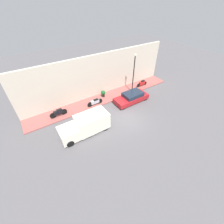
{
  "coord_description": "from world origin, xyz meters",
  "views": [
    {
      "loc": [
        -9.34,
        8.16,
        10.97
      ],
      "look_at": [
        1.26,
        1.21,
        0.6
      ],
      "focal_mm": 24.0,
      "sensor_mm": 36.0,
      "label": 1
    }
  ],
  "objects": [
    {
      "name": "sidewalk",
      "position": [
        4.76,
        0.0,
        0.06
      ],
      "size": [
        2.3,
        19.83,
        0.11
      ],
      "color": "#934C47",
      "rests_on": "ground_plane"
    },
    {
      "name": "building_facade",
      "position": [
        6.05,
        0.0,
        2.67
      ],
      "size": [
        0.3,
        19.83,
        5.34
      ],
      "color": "beige",
      "rests_on": "ground_plane"
    },
    {
      "name": "motorcycle_black",
      "position": [
        4.39,
        6.15,
        0.59
      ],
      "size": [
        0.3,
        1.91,
        0.87
      ],
      "color": "black",
      "rests_on": "sidewalk"
    },
    {
      "name": "scooter_silver",
      "position": [
        4.03,
        1.83,
        0.54
      ],
      "size": [
        0.3,
        1.97,
        0.77
      ],
      "color": "#B7B7BF",
      "rests_on": "sidewalk"
    },
    {
      "name": "potted_plant",
      "position": [
        5.09,
        0.07,
        0.6
      ],
      "size": [
        0.58,
        0.58,
        0.86
      ],
      "color": "black",
      "rests_on": "sidewalk"
    },
    {
      "name": "delivery_van",
      "position": [
        0.64,
        4.67,
        0.95
      ],
      "size": [
        1.82,
        4.81,
        1.88
      ],
      "color": "silver",
      "rests_on": "ground_plane"
    },
    {
      "name": "parked_car",
      "position": [
        2.35,
        -2.42,
        0.6
      ],
      "size": [
        1.8,
        4.37,
        1.22
      ],
      "color": "maroon",
      "rests_on": "ground_plane"
    },
    {
      "name": "motorcycle_red",
      "position": [
        4.44,
        -6.04,
        0.55
      ],
      "size": [
        0.3,
        1.8,
        0.82
      ],
      "color": "#B21E1E",
      "rests_on": "sidewalk"
    },
    {
      "name": "streetlamp",
      "position": [
        3.97,
        -3.82,
        3.16
      ],
      "size": [
        0.28,
        0.28,
        5.11
      ],
      "color": "black",
      "rests_on": "sidewalk"
    },
    {
      "name": "ground_plane",
      "position": [
        0.0,
        0.0,
        0.0
      ],
      "size": [
        60.0,
        60.0,
        0.0
      ],
      "primitive_type": "plane",
      "color": "#514F51"
    }
  ]
}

